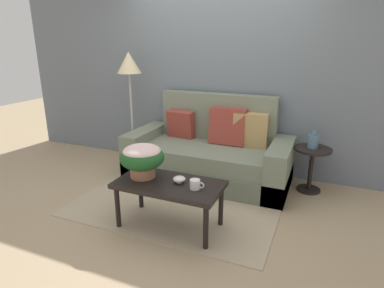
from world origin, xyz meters
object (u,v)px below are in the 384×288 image
object	(u,v)px
side_table	(312,162)
table_vase	(313,141)
snack_bowl	(179,179)
floor_lamp	(129,72)
coffee_mug	(195,184)
couch	(210,154)
coffee_table	(169,188)
potted_plant	(142,157)

from	to	relation	value
side_table	table_vase	bearing A→B (deg)	151.18
snack_bowl	floor_lamp	bearing A→B (deg)	135.99
coffee_mug	snack_bowl	distance (m)	0.20
side_table	snack_bowl	bearing A→B (deg)	-129.73
couch	coffee_table	xyz separation A→B (m)	(0.04, -1.26, 0.08)
coffee_mug	coffee_table	bearing A→B (deg)	174.23
coffee_table	potted_plant	bearing A→B (deg)	175.65
coffee_mug	snack_bowl	size ratio (longest dim) A/B	1.14
side_table	snack_bowl	xyz separation A→B (m)	(-1.12, -1.34, 0.13)
side_table	coffee_mug	bearing A→B (deg)	-123.36
floor_lamp	potted_plant	size ratio (longest dim) A/B	3.72
floor_lamp	coffee_mug	world-z (taller)	floor_lamp
floor_lamp	table_vase	bearing A→B (deg)	0.70
coffee_table	table_vase	world-z (taller)	table_vase
couch	coffee_table	size ratio (longest dim) A/B	2.03
coffee_mug	potted_plant	bearing A→B (deg)	174.96
table_vase	snack_bowl	bearing A→B (deg)	-129.31
coffee_table	coffee_mug	bearing A→B (deg)	-5.77
side_table	potted_plant	world-z (taller)	potted_plant
snack_bowl	coffee_table	bearing A→B (deg)	-159.11
coffee_mug	snack_bowl	xyz separation A→B (m)	(-0.19, 0.06, -0.01)
snack_bowl	couch	bearing A→B (deg)	95.99
potted_plant	snack_bowl	bearing A→B (deg)	1.81
side_table	coffee_mug	world-z (taller)	coffee_mug
snack_bowl	table_vase	distance (m)	1.75
table_vase	coffee_mug	bearing A→B (deg)	-122.91
couch	coffee_table	world-z (taller)	couch
couch	side_table	world-z (taller)	couch
couch	coffee_mug	xyz separation A→B (m)	(0.32, -1.29, 0.18)
side_table	coffee_mug	size ratio (longest dim) A/B	3.98
potted_plant	coffee_mug	distance (m)	0.60
potted_plant	table_vase	world-z (taller)	potted_plant
couch	snack_bowl	world-z (taller)	couch
coffee_mug	couch	bearing A→B (deg)	103.88
couch	table_vase	xyz separation A→B (m)	(1.23, 0.12, 0.30)
coffee_table	side_table	bearing A→B (deg)	48.76
coffee_table	snack_bowl	distance (m)	0.13
floor_lamp	coffee_mug	size ratio (longest dim) A/B	11.72
coffee_mug	side_table	bearing A→B (deg)	56.64
floor_lamp	coffee_table	bearing A→B (deg)	-46.75
coffee_mug	floor_lamp	bearing A→B (deg)	138.37
coffee_table	snack_bowl	world-z (taller)	snack_bowl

